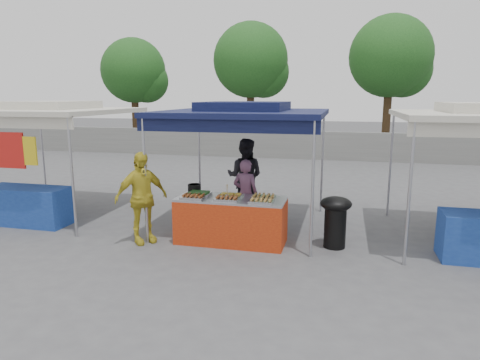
% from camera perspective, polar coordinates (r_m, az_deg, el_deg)
% --- Properties ---
extents(ground_plane, '(80.00, 80.00, 0.00)m').
position_cam_1_polar(ground_plane, '(8.17, -1.01, -8.04)').
color(ground_plane, '#4E4E50').
extents(back_wall, '(40.00, 0.25, 1.20)m').
position_cam_1_polar(back_wall, '(18.68, 7.62, 4.65)').
color(back_wall, slate).
rests_on(back_wall, ground_plane).
extents(main_canopy, '(3.20, 3.20, 2.57)m').
position_cam_1_polar(main_canopy, '(8.66, 0.59, 9.06)').
color(main_canopy, '#A3A3AA').
rests_on(main_canopy, ground_plane).
extents(neighbor_stall_left, '(3.20, 3.20, 2.57)m').
position_cam_1_polar(neighbor_stall_left, '(10.37, -25.03, 4.10)').
color(neighbor_stall_left, '#A3A3AA').
rests_on(neighbor_stall_left, ground_plane).
extents(tree_0, '(3.33, 3.24, 5.57)m').
position_cam_1_polar(tree_0, '(22.98, -13.61, 13.64)').
color(tree_0, '#382615').
rests_on(tree_0, ground_plane).
extents(tree_1, '(3.62, 3.58, 6.16)m').
position_cam_1_polar(tree_1, '(21.29, 1.86, 15.26)').
color(tree_1, '#382615').
rests_on(tree_1, ground_plane).
extents(tree_2, '(3.66, 3.62, 6.22)m').
position_cam_1_polar(tree_2, '(20.89, 19.81, 14.83)').
color(tree_2, '#382615').
rests_on(tree_2, ground_plane).
extents(vendor_table, '(2.00, 0.80, 0.85)m').
position_cam_1_polar(vendor_table, '(7.95, -1.20, -5.38)').
color(vendor_table, '#A92D0F').
rests_on(vendor_table, ground_plane).
extents(food_tray_fl, '(0.42, 0.30, 0.07)m').
position_cam_1_polar(food_tray_fl, '(7.79, -6.28, -2.28)').
color(food_tray_fl, '#AEAEB2').
rests_on(food_tray_fl, vendor_table).
extents(food_tray_fm, '(0.42, 0.30, 0.07)m').
position_cam_1_polar(food_tray_fm, '(7.62, -1.74, -2.53)').
color(food_tray_fm, '#AEAEB2').
rests_on(food_tray_fm, vendor_table).
extents(food_tray_fr, '(0.42, 0.30, 0.07)m').
position_cam_1_polar(food_tray_fr, '(7.47, 2.89, -2.82)').
color(food_tray_fr, '#AEAEB2').
rests_on(food_tray_fr, vendor_table).
extents(food_tray_bl, '(0.42, 0.30, 0.07)m').
position_cam_1_polar(food_tray_bl, '(8.06, -5.46, -1.81)').
color(food_tray_bl, '#AEAEB2').
rests_on(food_tray_bl, vendor_table).
extents(food_tray_bm, '(0.42, 0.30, 0.07)m').
position_cam_1_polar(food_tray_bm, '(7.90, -1.22, -2.03)').
color(food_tray_bm, '#AEAEB2').
rests_on(food_tray_bm, vendor_table).
extents(food_tray_br, '(0.42, 0.30, 0.07)m').
position_cam_1_polar(food_tray_br, '(7.76, 3.19, -2.28)').
color(food_tray_br, '#AEAEB2').
rests_on(food_tray_br, vendor_table).
extents(cooking_pot, '(0.25, 0.25, 0.15)m').
position_cam_1_polar(cooking_pot, '(8.37, -6.10, -1.06)').
color(cooking_pot, black).
rests_on(cooking_pot, vendor_table).
extents(skewer_cup, '(0.07, 0.07, 0.09)m').
position_cam_1_polar(skewer_cup, '(7.68, -1.75, -2.32)').
color(skewer_cup, '#A3A3AA').
rests_on(skewer_cup, vendor_table).
extents(wok_burner, '(0.56, 0.56, 0.94)m').
position_cam_1_polar(wok_burner, '(7.84, 12.60, -4.88)').
color(wok_burner, black).
rests_on(wok_burner, ground_plane).
extents(crate_left, '(0.54, 0.38, 0.33)m').
position_cam_1_polar(crate_left, '(8.68, -2.97, -5.75)').
color(crate_left, navy).
rests_on(crate_left, ground_plane).
extents(crate_right, '(0.44, 0.31, 0.27)m').
position_cam_1_polar(crate_right, '(8.45, 1.14, -6.42)').
color(crate_right, navy).
rests_on(crate_right, ground_plane).
extents(crate_stacked, '(0.41, 0.29, 0.25)m').
position_cam_1_polar(crate_stacked, '(8.38, 1.15, -4.75)').
color(crate_stacked, navy).
rests_on(crate_stacked, crate_right).
extents(vendor_woman, '(0.57, 0.41, 1.45)m').
position_cam_1_polar(vendor_woman, '(8.65, 0.75, -1.95)').
color(vendor_woman, '#774C6B').
rests_on(vendor_woman, ground_plane).
extents(helper_man, '(0.86, 0.67, 1.75)m').
position_cam_1_polar(helper_man, '(9.75, 0.66, 0.46)').
color(helper_man, black).
rests_on(helper_man, ground_plane).
extents(customer_person, '(0.97, 1.02, 1.70)m').
position_cam_1_polar(customer_person, '(8.04, -13.02, -2.33)').
color(customer_person, gold).
rests_on(customer_person, ground_plane).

